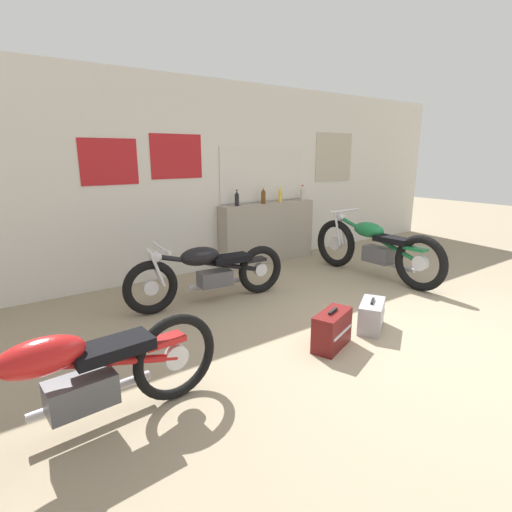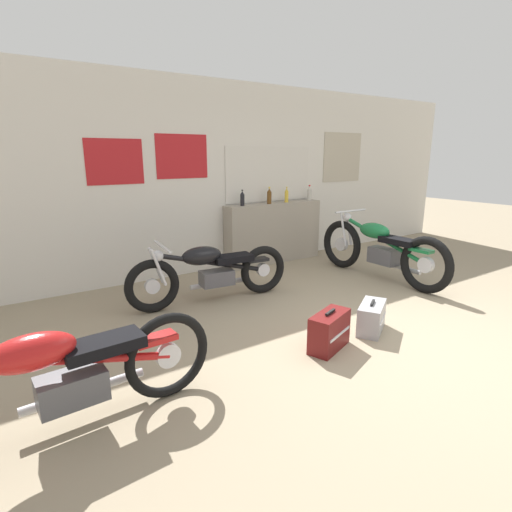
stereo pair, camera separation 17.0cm
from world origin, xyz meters
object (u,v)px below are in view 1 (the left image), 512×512
object	(u,v)px
bottle_left_center	(263,196)
hard_case_darkred	(332,330)
motorcycle_green	(374,248)
motorcycle_red	(67,382)
bottle_center	(280,195)
motorcycle_black	(209,272)
bottle_leftmost	(237,199)
bottle_right_center	(302,193)
hard_case_silver	(371,315)

from	to	relation	value
bottle_left_center	hard_case_darkred	xyz separation A→B (m)	(-1.27, -2.74, -0.93)
hard_case_darkred	motorcycle_green	bearing A→B (deg)	29.26
motorcycle_red	bottle_center	bearing A→B (deg)	34.68
bottle_left_center	motorcycle_black	distance (m)	2.05
bottle_leftmost	hard_case_darkred	xyz separation A→B (m)	(-0.78, -2.76, -0.92)
bottle_leftmost	motorcycle_red	size ratio (longest dim) A/B	0.12
bottle_leftmost	motorcycle_black	distance (m)	1.71
bottle_center	motorcycle_red	xyz separation A→B (m)	(-3.86, -2.67, -0.68)
bottle_left_center	motorcycle_red	size ratio (longest dim) A/B	0.13
bottle_right_center	hard_case_darkred	size ratio (longest dim) A/B	0.51
motorcycle_green	motorcycle_black	bearing A→B (deg)	168.27
bottle_leftmost	hard_case_darkred	bearing A→B (deg)	-105.82
bottle_right_center	hard_case_silver	world-z (taller)	bottle_right_center
bottle_center	hard_case_darkred	world-z (taller)	bottle_center
bottle_right_center	motorcycle_black	world-z (taller)	bottle_right_center
bottle_right_center	hard_case_silver	distance (m)	3.24
bottle_left_center	hard_case_silver	xyz separation A→B (m)	(-0.65, -2.70, -0.95)
bottle_right_center	motorcycle_green	size ratio (longest dim) A/B	0.12
bottle_center	bottle_right_center	world-z (taller)	bottle_right_center
hard_case_darkred	hard_case_silver	bearing A→B (deg)	3.75
bottle_leftmost	hard_case_darkred	size ratio (longest dim) A/B	0.48
hard_case_darkred	bottle_right_center	bearing A→B (deg)	52.36
bottle_left_center	bottle_center	world-z (taller)	bottle_left_center
bottle_leftmost	bottle_left_center	bearing A→B (deg)	-2.55
bottle_right_center	motorcycle_green	distance (m)	1.71
bottle_center	hard_case_silver	size ratio (longest dim) A/B	0.49
bottle_leftmost	bottle_center	size ratio (longest dim) A/B	0.98
motorcycle_red	bottle_right_center	bearing A→B (deg)	31.57
bottle_center	motorcycle_red	bearing A→B (deg)	-145.32
bottle_leftmost	bottle_left_center	xyz separation A→B (m)	(0.49, -0.02, 0.01)
motorcycle_black	hard_case_darkred	distance (m)	1.73
bottle_center	motorcycle_black	distance (m)	2.34
motorcycle_green	motorcycle_red	distance (m)	4.47
motorcycle_black	hard_case_darkred	size ratio (longest dim) A/B	4.02
bottle_left_center	motorcycle_green	bearing A→B (deg)	-62.12
bottle_leftmost	motorcycle_green	bearing A→B (deg)	-50.28
bottle_left_center	motorcycle_green	world-z (taller)	bottle_left_center
bottle_left_center	hard_case_silver	size ratio (longest dim) A/B	0.53
bottle_left_center	motorcycle_green	xyz separation A→B (m)	(0.83, -1.56, -0.66)
bottle_center	bottle_right_center	xyz separation A→B (m)	(0.50, 0.01, 0.00)
motorcycle_green	motorcycle_red	bearing A→B (deg)	-165.77
motorcycle_green	hard_case_silver	world-z (taller)	motorcycle_green
motorcycle_green	hard_case_silver	size ratio (longest dim) A/B	4.39
bottle_right_center	motorcycle_red	xyz separation A→B (m)	(-4.36, -2.68, -0.68)
bottle_center	bottle_right_center	bearing A→B (deg)	0.90
bottle_center	motorcycle_green	bearing A→B (deg)	-73.23
motorcycle_green	hard_case_darkred	bearing A→B (deg)	-150.74
bottle_left_center	motorcycle_red	world-z (taller)	bottle_left_center
bottle_right_center	hard_case_silver	bearing A→B (deg)	-118.92
bottle_leftmost	motorcycle_green	size ratio (longest dim) A/B	0.11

